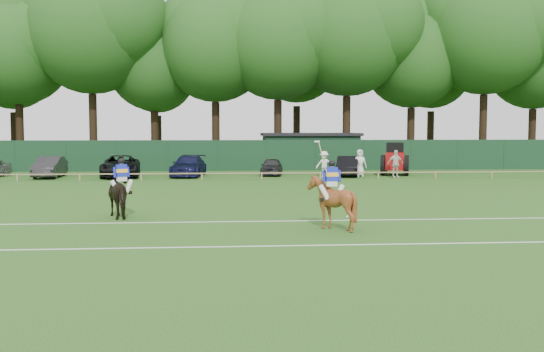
{
  "coord_description": "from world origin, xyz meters",
  "views": [
    {
      "loc": [
        -1.72,
        -24.59,
        3.52
      ],
      "look_at": [
        0.5,
        3.0,
        1.4
      ],
      "focal_mm": 42.0,
      "sensor_mm": 36.0,
      "label": 1
    }
  ],
  "objects": [
    {
      "name": "suv_black",
      "position": [
        -8.82,
        21.05,
        0.78
      ],
      "size": [
        3.09,
        5.82,
        1.56
      ],
      "primitive_type": "imported",
      "rotation": [
        0.0,
        0.0,
        0.09
      ],
      "color": "black",
      "rests_on": "ground"
    },
    {
      "name": "utility_shed",
      "position": [
        6.0,
        30.0,
        1.54
      ],
      "size": [
        8.4,
        4.4,
        3.04
      ],
      "color": "#14331E",
      "rests_on": "ground"
    },
    {
      "name": "estate_black",
      "position": [
        7.46,
        20.85,
        0.72
      ],
      "size": [
        2.55,
        4.59,
        1.43
      ],
      "primitive_type": "imported",
      "rotation": [
        0.0,
        0.0,
        -0.25
      ],
      "color": "black",
      "rests_on": "ground"
    },
    {
      "name": "perimeter_fence",
      "position": [
        0.0,
        27.0,
        1.25
      ],
      "size": [
        92.08,
        0.08,
        2.5
      ],
      "color": "#14351E",
      "rests_on": "ground"
    },
    {
      "name": "spectator_right",
      "position": [
        8.24,
        20.36,
        0.97
      ],
      "size": [
        0.99,
        0.69,
        1.94
      ],
      "primitive_type": "imported",
      "rotation": [
        0.0,
        0.0,
        0.08
      ],
      "color": "white",
      "rests_on": "ground"
    },
    {
      "name": "tractor",
      "position": [
        11.09,
        21.35,
        1.14
      ],
      "size": [
        2.67,
        3.3,
        2.41
      ],
      "rotation": [
        0.0,
        0.0,
        -0.3
      ],
      "color": "maroon",
      "rests_on": "ground"
    },
    {
      "name": "polo_ball",
      "position": [
        3.18,
        -0.34,
        0.04
      ],
      "size": [
        0.09,
        0.09,
        0.09
      ],
      "primitive_type": "sphere",
      "color": "silver",
      "rests_on": "ground"
    },
    {
      "name": "spectator_mid",
      "position": [
        10.46,
        19.01,
        0.97
      ],
      "size": [
        1.17,
        0.55,
        1.95
      ],
      "primitive_type": "imported",
      "rotation": [
        0.0,
        0.0,
        0.07
      ],
      "color": "beige",
      "rests_on": "ground"
    },
    {
      "name": "pitch_lines",
      "position": [
        0.0,
        -3.5,
        0.01
      ],
      "size": [
        60.0,
        5.1,
        0.01
      ],
      "color": "silver",
      "rests_on": "ground"
    },
    {
      "name": "horse_dark",
      "position": [
        -5.59,
        0.5,
        0.9
      ],
      "size": [
        1.74,
        2.34,
        1.8
      ],
      "primitive_type": "imported",
      "rotation": [
        0.0,
        0.0,
        3.55
      ],
      "color": "black",
      "rests_on": "ground"
    },
    {
      "name": "horse_chestnut",
      "position": [
        2.08,
        -3.0,
        0.94
      ],
      "size": [
        1.56,
        1.75,
        1.89
      ],
      "primitive_type": "imported",
      "rotation": [
        0.0,
        0.0,
        3.12
      ],
      "color": "brown",
      "rests_on": "ground"
    },
    {
      "name": "spectator_left",
      "position": [
        5.57,
        19.89,
        0.92
      ],
      "size": [
        1.34,
        1.02,
        1.84
      ],
      "primitive_type": "imported",
      "rotation": [
        0.0,
        0.0,
        -0.32
      ],
      "color": "white",
      "rests_on": "ground"
    },
    {
      "name": "pitch_rail",
      "position": [
        0.0,
        18.0,
        0.45
      ],
      "size": [
        62.1,
        0.1,
        0.5
      ],
      "color": "#997F5B",
      "rests_on": "ground"
    },
    {
      "name": "ground",
      "position": [
        0.0,
        0.0,
        0.0
      ],
      "size": [
        160.0,
        160.0,
        0.0
      ],
      "primitive_type": "plane",
      "color": "#1E4C14",
      "rests_on": "ground"
    },
    {
      "name": "tree_row",
      "position": [
        2.0,
        35.0,
        0.0
      ],
      "size": [
        96.0,
        12.0,
        21.0
      ],
      "primitive_type": null,
      "color": "#26561C",
      "rests_on": "ground"
    },
    {
      "name": "sedan_grey",
      "position": [
        -13.73,
        21.1,
        0.74
      ],
      "size": [
        1.62,
        4.49,
        1.47
      ],
      "primitive_type": "imported",
      "rotation": [
        0.0,
        0.0,
        0.01
      ],
      "color": "#2F2F32",
      "rests_on": "ground"
    },
    {
      "name": "hatch_grey",
      "position": [
        1.99,
        21.88,
        0.64
      ],
      "size": [
        2.04,
        3.92,
        1.27
      ],
      "primitive_type": "imported",
      "rotation": [
        0.0,
        0.0,
        -0.15
      ],
      "color": "#2D2D2F",
      "rests_on": "ground"
    },
    {
      "name": "sedan_navy",
      "position": [
        -4.06,
        21.45,
        0.75
      ],
      "size": [
        2.69,
        5.37,
        1.5
      ],
      "primitive_type": "imported",
      "rotation": [
        0.0,
        0.0,
        -0.12
      ],
      "color": "#13153C",
      "rests_on": "ground"
    },
    {
      "name": "rider_chestnut",
      "position": [
        2.08,
        -3.01,
        1.76
      ],
      "size": [
        0.94,
        0.58,
        2.05
      ],
      "rotation": [
        0.0,
        0.0,
        3.12
      ],
      "color": "silver",
      "rests_on": "ground"
    },
    {
      "name": "rider_dark",
      "position": [
        -5.58,
        0.48,
        1.68
      ],
      "size": [
        0.9,
        0.57,
        1.41
      ],
      "rotation": [
        0.0,
        0.0,
        3.55
      ],
      "color": "silver",
      "rests_on": "ground"
    }
  ]
}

